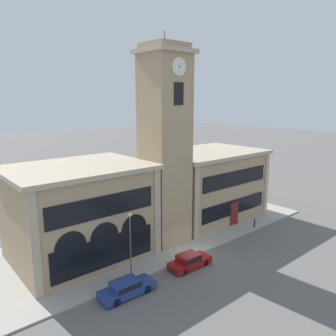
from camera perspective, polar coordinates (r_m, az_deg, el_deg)
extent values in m
plane|color=#605E5B|center=(34.96, 4.88, -14.98)|extent=(300.00, 300.00, 0.00)
cube|color=#A39E93|center=(39.88, -2.69, -11.35)|extent=(41.57, 14.55, 0.15)
cube|color=tan|center=(35.36, -0.57, 2.71)|extent=(4.32, 4.32, 20.30)
cube|color=tan|center=(35.27, -0.61, 19.59)|extent=(5.02, 5.02, 0.45)
cube|color=tan|center=(35.35, -0.61, 20.44)|extent=(3.97, 3.97, 0.60)
cylinder|color=#4C4C51|center=(35.50, -0.62, 21.87)|extent=(0.10, 0.10, 1.20)
cylinder|color=silver|center=(33.43, 1.93, 17.24)|extent=(1.78, 0.10, 1.78)
cylinder|color=black|center=(33.37, 2.01, 17.25)|extent=(0.14, 0.04, 0.14)
cylinder|color=silver|center=(36.53, 2.18, 16.76)|extent=(0.10, 1.78, 1.78)
cylinder|color=black|center=(36.58, 2.26, 16.76)|extent=(0.04, 0.14, 0.14)
cube|color=black|center=(33.28, 1.89, 12.80)|extent=(1.21, 0.10, 2.20)
cube|color=tan|center=(34.34, -15.08, -7.70)|extent=(12.80, 9.72, 9.01)
cube|color=tan|center=(33.11, -15.51, 0.05)|extent=(13.50, 10.42, 0.45)
cube|color=tan|center=(28.04, -22.09, -12.66)|extent=(0.70, 0.16, 9.01)
cube|color=tan|center=(33.35, -1.84, -7.87)|extent=(0.70, 0.16, 9.01)
cube|color=black|center=(29.56, -11.17, -6.63)|extent=(10.50, 0.10, 1.98)
cube|color=black|center=(31.17, -10.85, -14.20)|extent=(10.24, 0.10, 2.88)
cylinder|color=black|center=(29.29, -16.54, -13.13)|extent=(2.82, 0.06, 2.82)
cylinder|color=black|center=(30.56, -10.94, -11.78)|extent=(2.82, 0.06, 2.82)
cylinder|color=black|center=(32.10, -5.89, -10.45)|extent=(2.82, 0.06, 2.82)
cube|color=tan|center=(44.98, 6.69, -3.03)|extent=(14.33, 9.72, 8.62)
cube|color=tan|center=(44.06, 6.83, 2.68)|extent=(15.03, 10.42, 0.45)
cube|color=tan|center=(36.98, 5.03, -6.25)|extent=(0.70, 0.16, 8.62)
cube|color=tan|center=(47.32, 16.74, -2.72)|extent=(0.70, 0.16, 8.62)
cube|color=black|center=(41.46, 11.70, -1.76)|extent=(11.75, 0.10, 1.90)
cube|color=maroon|center=(42.75, 11.46, -7.85)|extent=(1.50, 0.12, 3.10)
cube|color=black|center=(42.46, 11.50, -6.66)|extent=(11.75, 0.10, 1.93)
cube|color=navy|center=(28.75, -7.11, -20.25)|extent=(4.75, 1.90, 0.61)
cube|color=navy|center=(28.37, -7.48, -19.40)|extent=(2.30, 1.66, 0.53)
cube|color=black|center=(28.37, -7.48, -19.40)|extent=(2.21, 1.69, 0.39)
cylinder|color=black|center=(30.05, -5.44, -19.01)|extent=(0.70, 0.24, 0.69)
cylinder|color=black|center=(28.94, -3.62, -20.28)|extent=(0.70, 0.24, 0.69)
cylinder|color=black|center=(28.80, -10.61, -20.65)|extent=(0.70, 0.24, 0.69)
cylinder|color=black|center=(27.65, -8.95, -22.11)|extent=(0.70, 0.24, 0.69)
cube|color=maroon|center=(32.63, 3.83, -16.09)|extent=(4.37, 1.86, 0.60)
cube|color=maroon|center=(32.26, 3.61, -15.25)|extent=(2.12, 1.63, 0.58)
cube|color=black|center=(32.26, 3.61, -15.25)|extent=(2.04, 1.66, 0.44)
cylinder|color=black|center=(34.02, 4.65, -15.19)|extent=(0.62, 0.24, 0.61)
cylinder|color=black|center=(33.06, 6.55, -16.08)|extent=(0.62, 0.24, 0.61)
cylinder|color=black|center=(32.43, 1.05, -16.58)|extent=(0.62, 0.24, 0.61)
cylinder|color=black|center=(31.42, 2.93, -17.59)|extent=(0.62, 0.24, 0.61)
cylinder|color=#4C4C51|center=(29.91, -6.55, -13.50)|extent=(0.12, 0.12, 5.64)
sphere|color=silver|center=(28.77, -6.68, -8.09)|extent=(0.36, 0.36, 0.36)
cylinder|color=black|center=(42.82, 14.83, -9.33)|extent=(0.18, 0.18, 0.90)
sphere|color=black|center=(42.64, 14.86, -8.66)|extent=(0.16, 0.16, 0.16)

